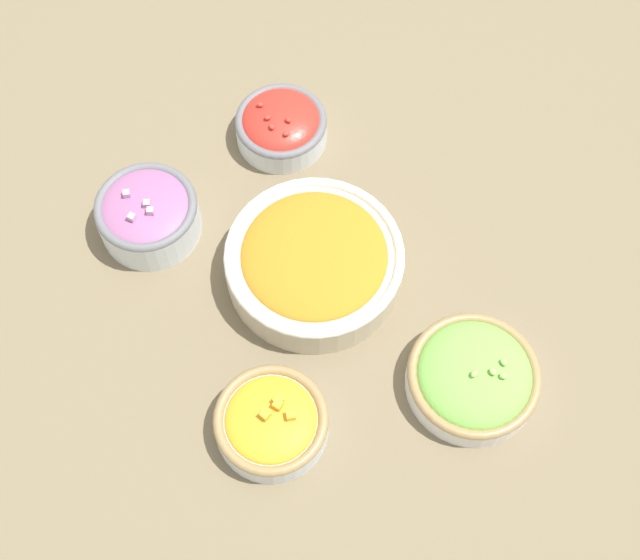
{
  "coord_description": "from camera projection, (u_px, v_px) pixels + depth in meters",
  "views": [
    {
      "loc": [
        -0.38,
        0.29,
        1.0
      ],
      "look_at": [
        0.0,
        0.0,
        0.03
      ],
      "focal_mm": 50.0,
      "sensor_mm": 36.0,
      "label": 1
    }
  ],
  "objects": [
    {
      "name": "bowl_squash",
      "position": [
        271.0,
        422.0,
        1.01
      ],
      "size": [
        0.13,
        0.13,
        0.05
      ],
      "color": "silver",
      "rests_on": "ground_plane"
    },
    {
      "name": "bowl_cherry_tomatoes",
      "position": [
        281.0,
        125.0,
        1.18
      ],
      "size": [
        0.12,
        0.12,
        0.06
      ],
      "color": "silver",
      "rests_on": "ground_plane"
    },
    {
      "name": "bowl_carrots",
      "position": [
        314.0,
        261.0,
        1.09
      ],
      "size": [
        0.22,
        0.22,
        0.06
      ],
      "color": "beige",
      "rests_on": "ground_plane"
    },
    {
      "name": "bowl_lettuce",
      "position": [
        473.0,
        377.0,
        1.03
      ],
      "size": [
        0.16,
        0.16,
        0.06
      ],
      "color": "white",
      "rests_on": "ground_plane"
    },
    {
      "name": "bowl_red_onion",
      "position": [
        148.0,
        214.0,
        1.11
      ],
      "size": [
        0.13,
        0.13,
        0.07
      ],
      "color": "silver",
      "rests_on": "ground_plane"
    },
    {
      "name": "ground_plane",
      "position": [
        320.0,
        291.0,
        1.11
      ],
      "size": [
        3.0,
        3.0,
        0.0
      ],
      "primitive_type": "plane",
      "color": "#75664C"
    }
  ]
}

